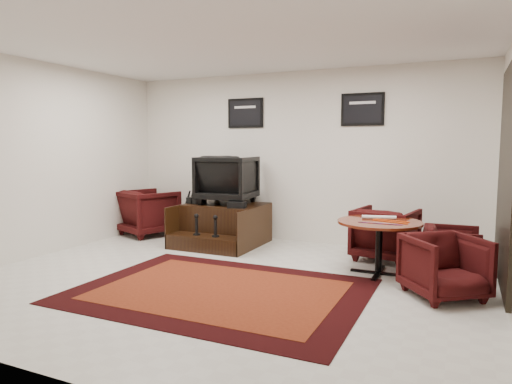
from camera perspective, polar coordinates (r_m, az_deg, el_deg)
ground at (r=5.55m, az=-4.17°, el=-10.95°), size 6.00×6.00×0.00m
room_shell at (r=5.24m, az=0.28°, el=7.85°), size 6.02×5.02×2.81m
area_rug at (r=5.16m, az=-4.52°, el=-12.19°), size 3.12×2.34×0.01m
shine_podium at (r=7.46m, az=-4.06°, el=-4.21°), size 1.26×1.29×0.65m
shine_chair at (r=7.48m, az=-3.61°, el=1.89°), size 0.92×0.87×0.87m
shoes_pair at (r=7.61m, az=-7.45°, el=-1.00°), size 0.25×0.30×0.10m
polish_kit at (r=7.00m, az=-2.39°, el=-1.59°), size 0.32×0.26×0.10m
umbrella_black at (r=7.73m, az=-9.06°, el=-2.82°), size 0.33×0.12×0.89m
umbrella_hooked at (r=7.82m, az=-8.67°, el=-2.90°), size 0.31×0.12×0.84m
armchair_side at (r=8.37m, az=-13.35°, el=-2.21°), size 1.10×1.07×0.90m
meeting_table at (r=5.85m, az=15.17°, el=-4.33°), size 1.03×1.03×0.67m
table_chair_back at (r=6.65m, az=15.88°, el=-4.73°), size 0.90×0.86×0.81m
table_chair_window at (r=6.17m, az=23.26°, el=-6.51°), size 0.63×0.67×0.67m
table_chair_corner at (r=5.24m, az=22.50°, el=-8.25°), size 0.97×0.96×0.73m
paper_roll at (r=5.97m, az=15.12°, el=-3.07°), size 0.42×0.15×0.05m
table_clutter at (r=5.78m, az=16.12°, el=-3.58°), size 0.57×0.32×0.01m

